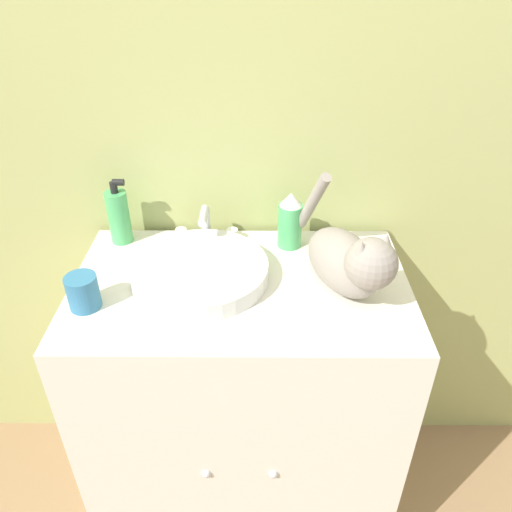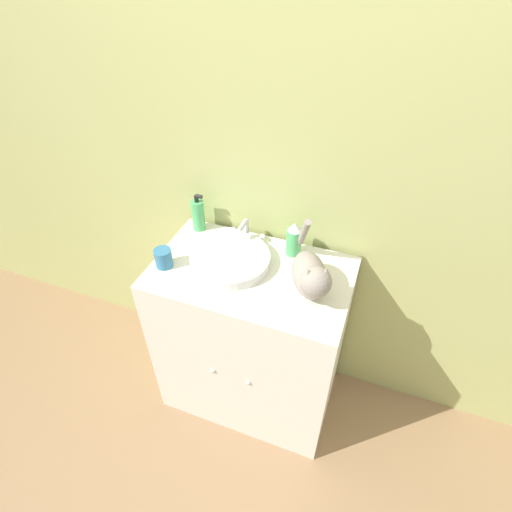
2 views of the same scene
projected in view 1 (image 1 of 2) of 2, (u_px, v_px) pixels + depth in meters
wall_back at (242, 107)px, 1.30m from camera, size 6.00×0.05×2.50m
vanity_cabinet at (243, 404)px, 1.49m from camera, size 0.84×0.53×0.90m
sink_basin at (200, 271)px, 1.24m from camera, size 0.34×0.34×0.05m
faucet at (206, 227)px, 1.38m from camera, size 0.18×0.10×0.11m
cat at (349, 260)px, 1.16m from camera, size 0.23×0.37×0.26m
soap_bottle at (119, 216)px, 1.37m from camera, size 0.06×0.06×0.19m
spray_bottle at (290, 221)px, 1.35m from camera, size 0.07×0.07×0.16m
cup at (83, 292)px, 1.14m from camera, size 0.07×0.07×0.08m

